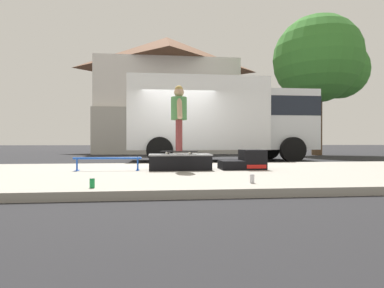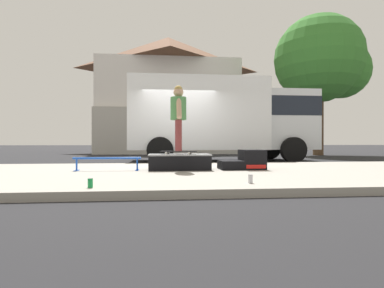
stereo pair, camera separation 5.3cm
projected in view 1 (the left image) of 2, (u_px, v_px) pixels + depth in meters
name	position (u px, v px, depth m)	size (l,w,h in m)	color
ground_plane	(181.00, 166.00, 9.27)	(140.00, 140.00, 0.00)	black
sidewalk_slab	(191.00, 174.00, 6.28)	(50.00, 5.00, 0.12)	gray
skate_box	(180.00, 161.00, 6.56)	(1.33, 0.67, 0.34)	black
kicker_ramp	(246.00, 161.00, 6.72)	(0.97, 0.63, 0.43)	black
grind_rail	(108.00, 161.00, 6.36)	(1.41, 0.28, 0.28)	blue
skateboard	(179.00, 152.00, 6.51)	(0.80, 0.41, 0.07)	black
skater_kid	(179.00, 112.00, 6.51)	(0.34, 0.73, 1.41)	brown
soda_can	(252.00, 179.00, 4.40)	(0.07, 0.07, 0.13)	silver
soda_can_b	(92.00, 183.00, 3.94)	(0.07, 0.07, 0.13)	#198C3F
box_truck	(222.00, 117.00, 11.63)	(6.91, 2.63, 3.05)	white
street_tree_main	(322.00, 62.00, 16.90)	(5.30, 4.82, 7.77)	brown
house_behind	(167.00, 94.00, 22.02)	(9.54, 8.22, 8.40)	silver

